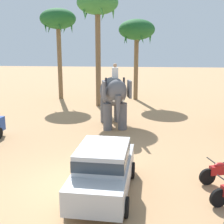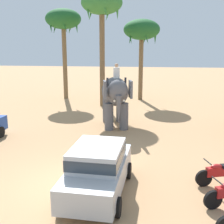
% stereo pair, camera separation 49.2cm
% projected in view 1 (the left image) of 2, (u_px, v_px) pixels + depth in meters
% --- Properties ---
extents(ground_plane, '(120.00, 120.00, 0.00)m').
position_uv_depth(ground_plane, '(82.00, 185.00, 10.17)').
color(ground_plane, tan).
extents(car_sedan_foreground, '(2.01, 4.17, 1.70)m').
position_uv_depth(car_sedan_foreground, '(104.00, 168.00, 9.41)').
color(car_sedan_foreground, '#B7BABF').
rests_on(car_sedan_foreground, ground).
extents(elephant_with_mahout, '(2.32, 4.01, 3.88)m').
position_uv_depth(elephant_with_mahout, '(114.00, 95.00, 17.17)').
color(elephant_with_mahout, slate).
rests_on(elephant_with_mahout, ground).
extents(motorcycle_mid_row, '(1.75, 0.73, 0.94)m').
position_uv_depth(motorcycle_mid_row, '(223.00, 171.00, 10.23)').
color(motorcycle_mid_row, black).
rests_on(motorcycle_mid_row, ground).
extents(palm_tree_behind_elephant, '(3.20, 3.20, 8.12)m').
position_uv_depth(palm_tree_behind_elephant, '(58.00, 21.00, 25.53)').
color(palm_tree_behind_elephant, brown).
rests_on(palm_tree_behind_elephant, ground).
extents(palm_tree_near_hut, '(3.20, 3.20, 9.00)m').
position_uv_depth(palm_tree_near_hut, '(98.00, 7.00, 21.99)').
color(palm_tree_near_hut, brown).
rests_on(palm_tree_near_hut, ground).
extents(palm_tree_left_of_road, '(3.20, 3.20, 7.16)m').
position_uv_depth(palm_tree_left_of_road, '(137.00, 32.00, 25.26)').
color(palm_tree_left_of_road, brown).
rests_on(palm_tree_left_of_road, ground).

